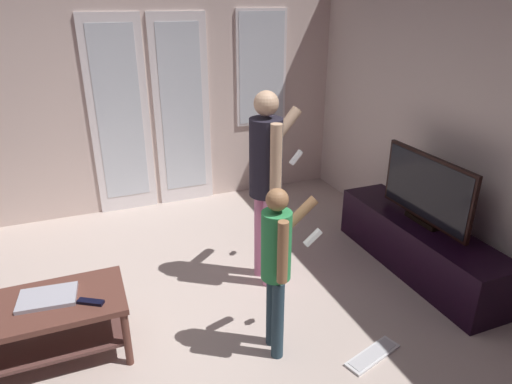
{
  "coord_description": "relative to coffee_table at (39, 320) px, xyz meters",
  "views": [
    {
      "loc": [
        -0.24,
        -2.4,
        2.24
      ],
      "look_at": [
        0.86,
        0.35,
        0.98
      ],
      "focal_mm": 31.75,
      "sensor_mm": 36.0,
      "label": 1
    }
  ],
  "objects": [
    {
      "name": "wall_back_with_doors",
      "position": [
        0.76,
        2.3,
        0.93
      ],
      "size": [
        5.51,
        0.09,
        2.58
      ],
      "color": "beige",
      "rests_on": "ground_plane"
    },
    {
      "name": "person_adult",
      "position": [
        1.75,
        0.35,
        0.64
      ],
      "size": [
        0.55,
        0.46,
        1.63
      ],
      "color": "pink",
      "rests_on": "ground_plane"
    },
    {
      "name": "tv_remote_black",
      "position": [
        0.33,
        -0.12,
        0.13
      ],
      "size": [
        0.17,
        0.13,
        0.02
      ],
      "primitive_type": "cube",
      "rotation": [
        0.0,
        0.0,
        -0.55
      ],
      "color": "black",
      "rests_on": "coffee_table"
    },
    {
      "name": "laptop_closed",
      "position": [
        0.07,
        0.03,
        0.14
      ],
      "size": [
        0.38,
        0.28,
        0.03
      ],
      "primitive_type": "cube",
      "rotation": [
        0.0,
        0.0,
        -0.1
      ],
      "color": "#A8A9B5",
      "rests_on": "coffee_table"
    },
    {
      "name": "loose_keyboard",
      "position": [
        2.06,
        -0.79,
        -0.32
      ],
      "size": [
        0.46,
        0.25,
        0.02
      ],
      "color": "white",
      "rests_on": "ground_plane"
    },
    {
      "name": "person_child",
      "position": [
        1.47,
        -0.47,
        0.39
      ],
      "size": [
        0.47,
        0.33,
        1.21
      ],
      "color": "#283F4D",
      "rests_on": "ground_plane"
    },
    {
      "name": "wall_right_plain",
      "position": [
        3.39,
        -0.32,
        0.94
      ],
      "size": [
        0.06,
        5.3,
        2.55
      ],
      "color": "beige",
      "rests_on": "ground_plane"
    },
    {
      "name": "coffee_table",
      "position": [
        0.0,
        0.0,
        0.0
      ],
      "size": [
        1.1,
        0.55,
        0.45
      ],
      "color": "brown",
      "rests_on": "ground_plane"
    },
    {
      "name": "ground_plane",
      "position": [
        0.67,
        -0.32,
        -0.34
      ],
      "size": [
        5.51,
        5.3,
        0.02
      ],
      "primitive_type": "cube",
      "color": "#C3B0A5"
    },
    {
      "name": "tv_stand",
      "position": [
        3.05,
        -0.01,
        -0.1
      ],
      "size": [
        0.46,
        1.76,
        0.46
      ],
      "color": "black",
      "rests_on": "ground_plane"
    },
    {
      "name": "flat_screen_tv",
      "position": [
        3.05,
        -0.01,
        0.44
      ],
      "size": [
        0.08,
        1.0,
        0.61
      ],
      "color": "black",
      "rests_on": "tv_stand"
    }
  ]
}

